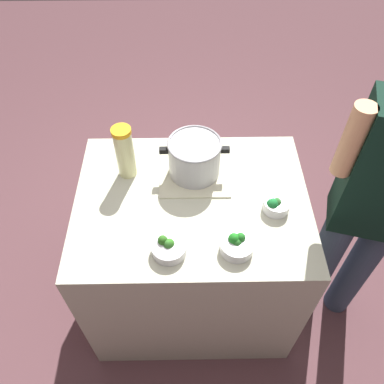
% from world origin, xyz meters
% --- Properties ---
extents(ground_plane, '(8.00, 8.00, 0.00)m').
position_xyz_m(ground_plane, '(0.00, 0.00, 0.00)').
color(ground_plane, brown).
extents(counter_slab, '(1.03, 0.80, 0.91)m').
position_xyz_m(counter_slab, '(0.00, 0.00, 0.46)').
color(counter_slab, beige).
rests_on(counter_slab, ground_plane).
extents(dish_cloth, '(0.32, 0.32, 0.01)m').
position_xyz_m(dish_cloth, '(0.01, 0.16, 0.92)').
color(dish_cloth, beige).
rests_on(dish_cloth, counter_slab).
extents(cooking_pot, '(0.31, 0.24, 0.18)m').
position_xyz_m(cooking_pot, '(0.01, 0.16, 1.01)').
color(cooking_pot, '#B7B7BC').
rests_on(cooking_pot, dish_cloth).
extents(lemonade_pitcher, '(0.09, 0.09, 0.26)m').
position_xyz_m(lemonade_pitcher, '(-0.29, 0.16, 1.05)').
color(lemonade_pitcher, beige).
rests_on(lemonade_pitcher, counter_slab).
extents(broccoli_bowl_front, '(0.13, 0.13, 0.08)m').
position_xyz_m(broccoli_bowl_front, '(0.17, -0.25, 0.94)').
color(broccoli_bowl_front, silver).
rests_on(broccoli_bowl_front, counter_slab).
extents(broccoli_bowl_center, '(0.14, 0.14, 0.07)m').
position_xyz_m(broccoli_bowl_center, '(-0.10, -0.26, 0.94)').
color(broccoli_bowl_center, silver).
rests_on(broccoli_bowl_center, counter_slab).
extents(broccoli_bowl_back, '(0.11, 0.11, 0.08)m').
position_xyz_m(broccoli_bowl_back, '(0.35, -0.06, 0.95)').
color(broccoli_bowl_back, silver).
rests_on(broccoli_bowl_back, counter_slab).
extents(person_cook, '(0.50, 0.28, 1.67)m').
position_xyz_m(person_cook, '(0.77, -0.07, 0.92)').
color(person_cook, '#37455B').
rests_on(person_cook, ground_plane).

